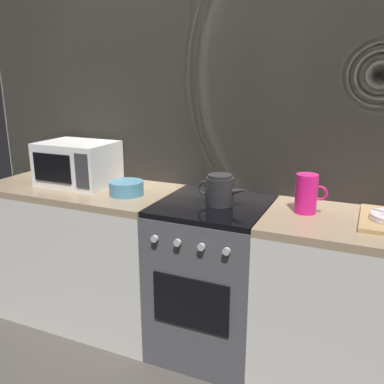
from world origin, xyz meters
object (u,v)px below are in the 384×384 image
microwave (78,163)px  pitcher (307,194)px  kettle (220,190)px  mixing_bowl (126,188)px  stove_unit (212,278)px

microwave → pitcher: size_ratio=2.30×
kettle → pitcher: size_ratio=1.42×
kettle → mixing_bowl: 0.57m
microwave → mixing_bowl: 0.43m
stove_unit → kettle: (0.04, -0.00, 0.53)m
kettle → pitcher: pitcher is taller
microwave → kettle: size_ratio=1.62×
stove_unit → mixing_bowl: bearing=-175.3°
stove_unit → mixing_bowl: 0.72m
microwave → mixing_bowl: (0.41, -0.09, -0.10)m
kettle → stove_unit: bearing=174.5°
microwave → kettle: microwave is taller
mixing_bowl → stove_unit: bearing=4.7°
kettle → pitcher: (0.45, 0.05, 0.02)m
kettle → pitcher: 0.45m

